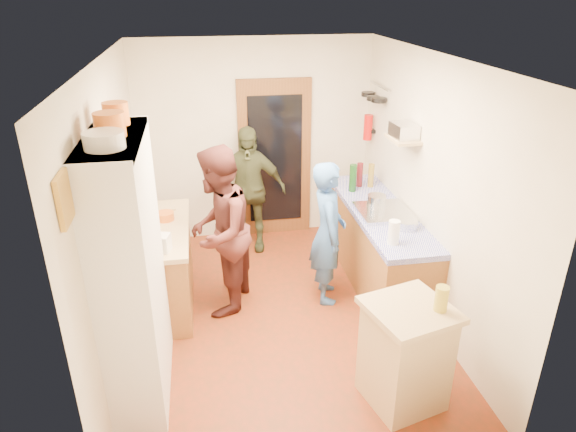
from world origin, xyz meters
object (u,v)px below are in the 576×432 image
object	(u,v)px
right_counter_base	(377,248)
person_hob	(331,234)
hutch_body	(131,273)
person_back	(249,190)
person_left	(223,230)
island_base	(405,357)

from	to	relation	value
right_counter_base	person_hob	distance (m)	0.77
hutch_body	person_back	size ratio (longest dim) A/B	1.36
hutch_body	right_counter_base	world-z (taller)	hutch_body
right_counter_base	person_left	bearing A→B (deg)	-173.20
hutch_body	island_base	xyz separation A→B (m)	(2.10, -0.55, -0.67)
right_counter_base	island_base	world-z (taller)	island_base
person_back	island_base	bearing A→B (deg)	-63.21
right_counter_base	island_base	distance (m)	1.89
person_left	person_hob	bearing A→B (deg)	105.83
island_base	person_hob	distance (m)	1.64
island_base	person_back	size ratio (longest dim) A/B	0.53
right_counter_base	person_hob	xyz separation A→B (m)	(-0.62, -0.27, 0.36)
right_counter_base	island_base	size ratio (longest dim) A/B	2.56
right_counter_base	person_back	xyz separation A→B (m)	(-1.35, 1.06, 0.39)
right_counter_base	person_back	size ratio (longest dim) A/B	1.36
person_left	hutch_body	bearing A→B (deg)	-16.02
island_base	person_back	xyz separation A→B (m)	(-0.95, 2.91, 0.38)
island_base	person_back	bearing A→B (deg)	108.08
hutch_body	person_hob	size ratio (longest dim) A/B	1.41
right_counter_base	person_back	world-z (taller)	person_back
hutch_body	right_counter_base	bearing A→B (deg)	27.47
person_left	island_base	bearing A→B (deg)	58.11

